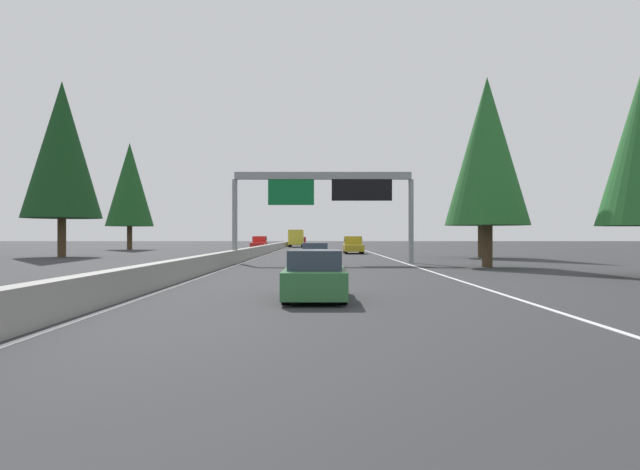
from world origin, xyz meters
TOP-DOWN VIEW (x-y plane):
  - ground_plane at (60.00, 0.00)m, footprint 320.00×320.00m
  - median_barrier at (80.00, 0.30)m, footprint 180.00×0.56m
  - shoulder_stripe_right at (70.00, -11.52)m, footprint 160.00×0.16m
  - shoulder_stripe_median at (70.00, -0.25)m, footprint 160.00×0.16m
  - sign_gantry_overhead at (37.98, -6.04)m, footprint 0.50×12.68m
  - sedan_distant_b at (13.93, -5.50)m, footprint 4.40×1.80m
  - sedan_far_right at (33.15, -5.35)m, footprint 4.40×1.80m
  - pickup_near_right at (60.95, -9.24)m, footprint 5.60×2.00m
  - minivan_far_center at (124.59, -1.64)m, footprint 5.00×1.95m
  - box_truck_mid_right at (99.27, -1.58)m, footprint 8.50×2.40m
  - oncoming_near at (81.78, 3.02)m, footprint 5.60×2.00m
  - conifer_right_near at (32.37, -15.76)m, footprint 5.07×5.07m
  - conifer_right_mid at (48.28, -19.75)m, footprint 6.10×6.10m
  - conifer_left_near at (50.42, 17.74)m, footprint 7.02×7.02m
  - conifer_left_mid at (79.14, 20.72)m, footprint 6.52×6.52m

SIDE VIEW (x-z plane):
  - ground_plane at x=60.00m, z-range 0.00..0.00m
  - shoulder_stripe_right at x=70.00m, z-range 0.00..0.01m
  - shoulder_stripe_median at x=70.00m, z-range 0.00..0.01m
  - median_barrier at x=80.00m, z-range 0.00..0.90m
  - sedan_distant_b at x=13.93m, z-range -0.05..1.42m
  - sedan_far_right at x=33.15m, z-range -0.05..1.42m
  - pickup_near_right at x=60.95m, z-range -0.02..1.84m
  - oncoming_near at x=81.78m, z-range -0.02..1.84m
  - minivan_far_center at x=124.59m, z-range 0.11..1.80m
  - box_truck_mid_right at x=99.27m, z-range 0.14..3.09m
  - sign_gantry_overhead at x=37.98m, z-range 1.88..8.22m
  - conifer_right_near at x=32.37m, z-range 1.24..12.76m
  - conifer_right_mid at x=48.28m, z-range 1.50..15.36m
  - conifer_left_mid at x=79.14m, z-range 1.60..16.42m
  - conifer_left_near at x=50.42m, z-range 1.73..17.68m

